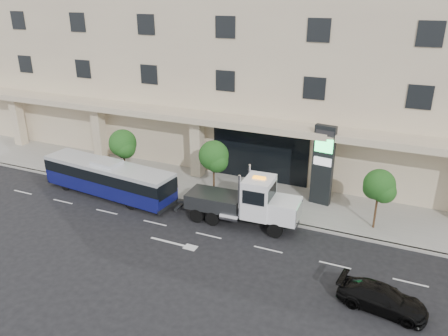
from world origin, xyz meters
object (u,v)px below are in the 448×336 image
object	(u,v)px
signage_pylon	(323,165)
tow_truck	(247,203)
city_bus	(108,178)
black_sedan	(382,298)

from	to	relation	value
signage_pylon	tow_truck	bearing A→B (deg)	-120.57
city_bus	black_sedan	distance (m)	20.88
city_bus	signage_pylon	world-z (taller)	signage_pylon
city_bus	signage_pylon	xyz separation A→B (m)	(14.98, 4.88, 1.69)
tow_truck	signage_pylon	distance (m)	6.34
city_bus	signage_pylon	bearing A→B (deg)	23.73
tow_truck	signage_pylon	xyz separation A→B (m)	(3.79, 4.85, 1.52)
tow_truck	black_sedan	xyz separation A→B (m)	(9.02, -5.17, -0.99)
signage_pylon	black_sedan	bearing A→B (deg)	-55.01
black_sedan	signage_pylon	distance (m)	11.58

